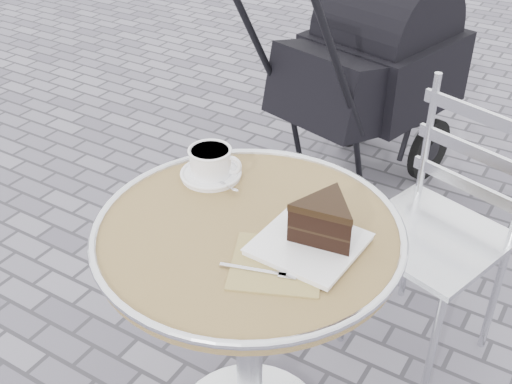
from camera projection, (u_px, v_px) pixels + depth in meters
The scene contains 5 objects.
cafe_table at pixel (249, 283), 1.55m from camera, with size 0.72×0.72×0.74m.
cappuccino_set at pixel (211, 165), 1.63m from camera, with size 0.18×0.15×0.08m.
cake_plate_set at pixel (320, 226), 1.38m from camera, with size 0.29×0.35×0.11m.
bistro_chair at pixel (453, 200), 1.90m from camera, with size 0.48×0.48×0.87m.
baby_stroller at pixel (365, 83), 2.73m from camera, with size 0.69×1.11×1.07m.
Camera 1 is at (0.63, -0.98, 1.61)m, focal length 45.00 mm.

